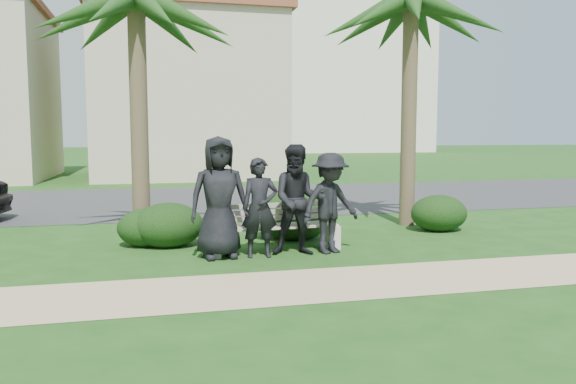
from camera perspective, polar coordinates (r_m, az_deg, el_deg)
name	(u,v)px	position (r m, az deg, el deg)	size (l,w,h in m)	color
ground	(324,253)	(9.17, 3.67, -6.22)	(160.00, 160.00, 0.00)	#194614
footpath	(365,281)	(7.52, 7.84, -8.97)	(30.00, 1.60, 0.01)	tan
asphalt_street	(244,198)	(16.88, -4.50, -0.66)	(160.00, 8.00, 0.01)	#2D2D30
stucco_bldg_right	(187,96)	(26.66, -10.25, 9.55)	(8.40, 8.40, 7.30)	beige
hotel_tower	(297,33)	(66.70, 0.96, 15.81)	(26.00, 18.00, 37.30)	#F3E7CC
park_bench	(274,231)	(9.25, -1.44, -3.94)	(2.20, 0.68, 0.76)	#AFA093
man_a	(219,197)	(8.74, -7.01, -0.55)	(0.93, 0.60, 1.89)	black
man_b	(260,208)	(8.76, -2.89, -1.60)	(0.57, 0.37, 1.56)	black
man_c	(298,200)	(8.92, 1.05, -0.80)	(0.86, 0.67, 1.76)	black
man_d	(330,203)	(9.07, 4.29, -1.14)	(1.05, 0.60, 1.63)	black
hedge_a	(168,224)	(9.86, -12.08, -3.18)	(1.20, 0.99, 0.78)	black
hedge_b	(148,226)	(9.99, -14.06, -3.40)	(1.04, 0.86, 0.68)	black
hedge_c	(299,221)	(10.31, 1.11, -2.94)	(1.04, 0.86, 0.68)	black
hedge_d	(293,213)	(10.36, 0.48, -2.17)	(1.44, 1.19, 0.94)	black
hedge_f	(439,212)	(11.60, 15.08, -1.99)	(1.14, 0.94, 0.74)	black
palm_left	(136,2)	(10.93, -15.20, 18.16)	(3.00, 3.00, 5.24)	brown
palm_right	(411,3)	(12.36, 12.41, 18.22)	(3.00, 3.00, 5.56)	brown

